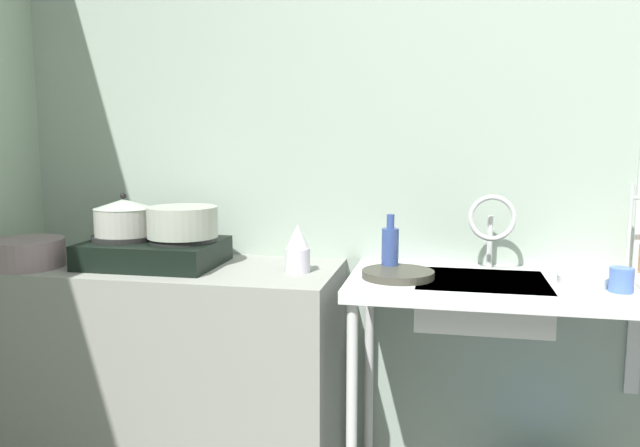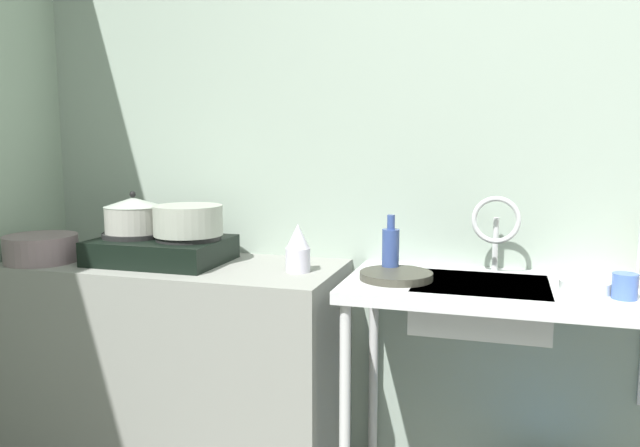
{
  "view_description": "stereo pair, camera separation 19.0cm",
  "coord_description": "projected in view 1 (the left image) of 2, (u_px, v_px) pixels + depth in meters",
  "views": [
    {
      "loc": [
        -0.46,
        -0.76,
        1.33
      ],
      "look_at": [
        -0.89,
        1.34,
        1.04
      ],
      "focal_mm": 34.69,
      "sensor_mm": 36.0,
      "label": 1
    },
    {
      "loc": [
        -0.27,
        -0.71,
        1.33
      ],
      "look_at": [
        -0.89,
        1.34,
        1.04
      ],
      "focal_mm": 34.69,
      "sensor_mm": 36.0,
      "label": 2
    }
  ],
  "objects": [
    {
      "name": "wall_back",
      "position": [
        576.0,
        135.0,
        2.24
      ],
      "size": [
        5.12,
        0.1,
        2.69
      ],
      "primitive_type": "cube",
      "color": "#93A394",
      "rests_on": "ground"
    },
    {
      "name": "counter_concrete",
      "position": [
        171.0,
        376.0,
        2.36
      ],
      "size": [
        1.27,
        0.53,
        0.86
      ],
      "primitive_type": "cube",
      "color": "gray",
      "rests_on": "ground"
    },
    {
      "name": "counter_sink",
      "position": [
        554.0,
        305.0,
        2.04
      ],
      "size": [
        1.36,
        0.53,
        0.86
      ],
      "color": "silver",
      "rests_on": "ground"
    },
    {
      "name": "stove",
      "position": [
        154.0,
        251.0,
        2.3
      ],
      "size": [
        0.49,
        0.36,
        0.11
      ],
      "color": "black",
      "rests_on": "counter_concrete"
    },
    {
      "name": "pot_on_left_burner",
      "position": [
        124.0,
        217.0,
        2.31
      ],
      "size": [
        0.22,
        0.22,
        0.16
      ],
      "color": "#A19F96",
      "rests_on": "stove"
    },
    {
      "name": "pot_on_right_burner",
      "position": [
        183.0,
        222.0,
        2.26
      ],
      "size": [
        0.26,
        0.26,
        0.11
      ],
      "color": "#999E91",
      "rests_on": "stove"
    },
    {
      "name": "pot_beside_stove",
      "position": [
        26.0,
        253.0,
        2.27
      ],
      "size": [
        0.27,
        0.27,
        0.1
      ],
      "color": "slate",
      "rests_on": "counter_concrete"
    },
    {
      "name": "percolator",
      "position": [
        298.0,
        249.0,
        2.17
      ],
      "size": [
        0.09,
        0.09,
        0.17
      ],
      "color": "silver",
      "rests_on": "counter_concrete"
    },
    {
      "name": "sink_basin",
      "position": [
        481.0,
        300.0,
        2.07
      ],
      "size": [
        0.43,
        0.36,
        0.14
      ],
      "primitive_type": "cube",
      "color": "silver",
      "rests_on": "counter_sink"
    },
    {
      "name": "faucet",
      "position": [
        492.0,
        221.0,
        2.18
      ],
      "size": [
        0.16,
        0.09,
        0.27
      ],
      "color": "silver",
      "rests_on": "counter_sink"
    },
    {
      "name": "frying_pan",
      "position": [
        398.0,
        274.0,
        2.09
      ],
      "size": [
        0.24,
        0.24,
        0.03
      ],
      "primitive_type": "cylinder",
      "color": "#39382E",
      "rests_on": "counter_sink"
    },
    {
      "name": "cup_by_rack",
      "position": [
        621.0,
        280.0,
        1.9
      ],
      "size": [
        0.07,
        0.07,
        0.08
      ],
      "primitive_type": "cylinder",
      "color": "#4665B4",
      "rests_on": "counter_sink"
    },
    {
      "name": "small_bowl_on_drainboard",
      "position": [
        582.0,
        281.0,
        1.97
      ],
      "size": [
        0.15,
        0.15,
        0.04
      ],
      "primitive_type": "cylinder",
      "color": "white",
      "rests_on": "counter_sink"
    },
    {
      "name": "bottle_by_sink",
      "position": [
        390.0,
        249.0,
        2.17
      ],
      "size": [
        0.06,
        0.06,
        0.21
      ],
      "color": "navy",
      "rests_on": "counter_sink"
    }
  ]
}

